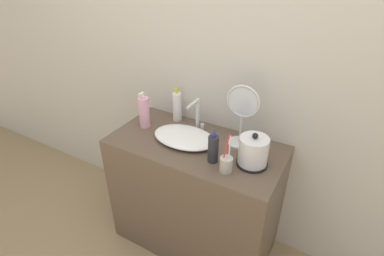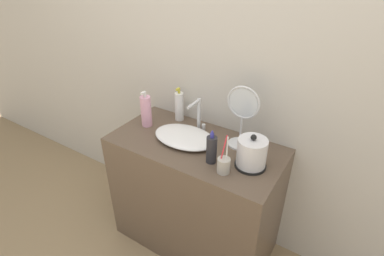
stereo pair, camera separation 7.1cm
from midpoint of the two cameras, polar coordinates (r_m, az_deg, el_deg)
The scene contains 10 objects.
wall_back at distance 1.76m, azimuth 4.09°, elevation 15.07°, with size 6.00×0.04×2.60m.
vanity_counter at distance 1.99m, azimuth -0.46°, elevation -12.71°, with size 1.02×0.51×0.80m.
sink_basin at distance 1.76m, azimuth -2.64°, elevation -1.72°, with size 0.39×0.26×0.05m.
faucet at distance 1.83m, azimuth -0.15°, elevation 2.80°, with size 0.06×0.14×0.21m.
electric_kettle at distance 1.57m, azimuth 10.28°, elevation -4.61°, with size 0.16×0.16×0.19m.
toothbrush_cup at distance 1.52m, azimuth 5.17°, elevation -6.83°, with size 0.07×0.07×0.22m.
lotion_bottle at distance 1.95m, azimuth -3.90°, elevation 4.09°, with size 0.06×0.06×0.23m.
shampoo_bottle at distance 1.56m, azimuth 2.75°, elevation -3.94°, with size 0.06×0.06×0.20m.
mouthwash_bottle at distance 1.90m, azimuth -10.15°, elevation 2.99°, with size 0.07×0.07×0.24m.
vanity_mirror at distance 1.66m, azimuth 8.30°, elevation 2.84°, with size 0.19×0.13×0.36m.
Camera 1 is at (0.70, -1.02, 1.77)m, focal length 28.00 mm.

